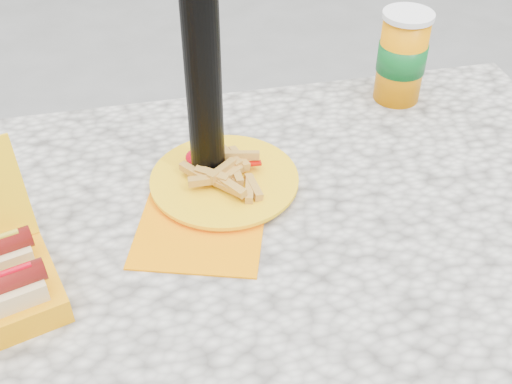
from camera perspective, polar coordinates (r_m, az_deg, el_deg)
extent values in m
cube|color=beige|center=(0.87, -2.41, -6.56)|extent=(1.20, 0.80, 0.05)
cylinder|color=black|center=(1.47, 15.36, -5.14)|extent=(0.07, 0.07, 0.70)
cube|color=#FE8900|center=(0.89, -4.96, -3.23)|extent=(0.22, 0.22, 0.00)
cylinder|color=yellow|center=(0.95, -2.82, 1.00)|extent=(0.21, 0.21, 0.01)
cylinder|color=yellow|center=(0.95, -2.83, 1.18)|extent=(0.22, 0.22, 0.01)
cube|color=gold|center=(0.94, -5.52, 1.75)|extent=(0.04, 0.05, 0.01)
cube|color=gold|center=(0.92, -3.91, 1.57)|extent=(0.05, 0.04, 0.01)
cube|color=gold|center=(0.95, -2.90, 2.29)|extent=(0.03, 0.05, 0.01)
cube|color=gold|center=(0.97, -4.16, 3.50)|extent=(0.05, 0.04, 0.01)
cube|color=gold|center=(0.92, -4.42, 1.07)|extent=(0.05, 0.01, 0.01)
cube|color=gold|center=(0.94, -1.84, 1.72)|extent=(0.02, 0.05, 0.01)
cube|color=gold|center=(0.91, -2.36, 0.41)|extent=(0.05, 0.05, 0.01)
cube|color=gold|center=(0.96, -2.27, 3.17)|extent=(0.03, 0.05, 0.01)
cube|color=gold|center=(0.95, -1.27, 3.27)|extent=(0.05, 0.02, 0.01)
cube|color=gold|center=(0.94, -2.98, 1.73)|extent=(0.05, 0.04, 0.01)
cube|color=gold|center=(0.94, -2.54, 1.55)|extent=(0.03, 0.05, 0.01)
cube|color=gold|center=(0.92, -0.23, 0.44)|extent=(0.02, 0.05, 0.01)
cube|color=gold|center=(0.93, -3.03, 1.96)|extent=(0.05, 0.04, 0.01)
cube|color=gold|center=(0.93, -2.32, 1.50)|extent=(0.05, 0.04, 0.01)
cube|color=gold|center=(0.96, -3.90, 2.62)|extent=(0.01, 0.05, 0.01)
cube|color=gold|center=(0.92, -0.59, 0.26)|extent=(0.02, 0.05, 0.01)
cube|color=gold|center=(0.90, -2.21, 0.54)|extent=(0.04, 0.05, 0.01)
cube|color=gold|center=(0.96, -1.52, 3.02)|extent=(0.03, 0.05, 0.01)
ellipsoid|color=#B8000E|center=(0.98, -4.96, 3.15)|extent=(0.05, 0.05, 0.01)
cube|color=#AB0B04|center=(0.95, -2.25, 2.35)|extent=(0.09, 0.01, 0.00)
cylinder|color=#FA8B00|center=(1.15, 12.81, 11.42)|extent=(0.08, 0.08, 0.15)
cylinder|color=#0A5D1E|center=(1.15, 12.84, 11.62)|extent=(0.08, 0.08, 0.05)
cylinder|color=white|center=(1.12, 13.41, 15.04)|extent=(0.09, 0.09, 0.01)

